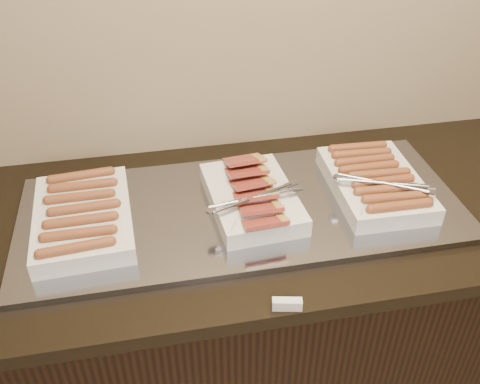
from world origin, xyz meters
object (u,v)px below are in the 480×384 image
dish_left (83,216)px  dish_right (376,182)px  dish_center (252,197)px  counter (243,320)px  warming_tray (242,209)px

dish_left → dish_right: (0.80, -0.00, 0.00)m
dish_left → dish_center: bearing=-3.3°
dish_left → dish_right: bearing=-3.0°
counter → warming_tray: (-0.00, 0.00, 0.46)m
dish_left → dish_center: (0.45, -0.00, 0.00)m
warming_tray → dish_left: bearing=-180.0°
dish_left → dish_center: size_ratio=1.05×
counter → dish_right: (0.38, -0.00, 0.50)m
counter → dish_center: bearing=-11.2°
counter → warming_tray: size_ratio=1.72×
counter → warming_tray: warming_tray is taller
counter → dish_left: dish_left is taller
counter → dish_left: bearing=-180.0°
dish_center → dish_left: bearing=175.5°
dish_left → dish_center: dish_center is taller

